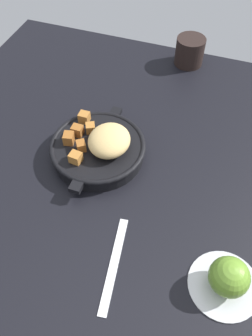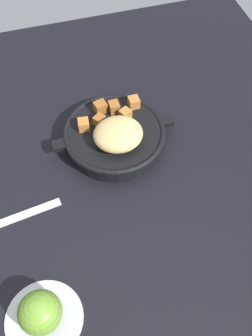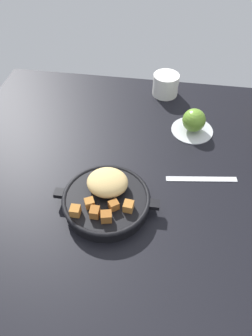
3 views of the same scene
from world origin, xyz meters
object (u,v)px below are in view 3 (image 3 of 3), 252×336
(red_apple, at_px, (194,120))
(butter_knife, at_px, (201,179))
(cast_iron_skillet, at_px, (106,198))
(ceramic_mug_white, at_px, (166,85))

(red_apple, relative_size, butter_knife, 0.37)
(cast_iron_skillet, bearing_deg, ceramic_mug_white, 77.67)
(red_apple, bearing_deg, cast_iron_skillet, -123.00)
(cast_iron_skillet, height_order, butter_knife, cast_iron_skillet)
(butter_knife, bearing_deg, red_apple, 90.08)
(red_apple, height_order, butter_knife, red_apple)
(butter_knife, relative_size, ceramic_mug_white, 2.16)
(ceramic_mug_white, bearing_deg, red_apple, -62.40)
(red_apple, height_order, ceramic_mug_white, red_apple)
(red_apple, distance_m, ceramic_mug_white, 0.21)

